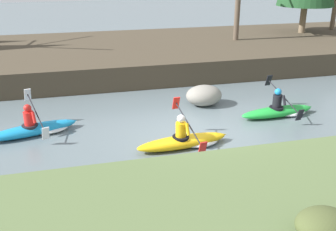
{
  "coord_description": "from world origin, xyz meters",
  "views": [
    {
      "loc": [
        -3.53,
        -10.12,
        4.98
      ],
      "look_at": [
        -0.76,
        0.71,
        0.55
      ],
      "focal_mm": 42.0,
      "sensor_mm": 36.0,
      "label": 1
    }
  ],
  "objects_px": {
    "kayaker_lead": "(280,111)",
    "kayaker_middle": "(186,140)",
    "boulder_midstream": "(204,95)",
    "kayaker_trailing": "(36,128)"
  },
  "relations": [
    {
      "from": "boulder_midstream",
      "to": "kayaker_trailing",
      "type": "bearing_deg",
      "value": -168.36
    },
    {
      "from": "kayaker_middle",
      "to": "kayaker_trailing",
      "type": "bearing_deg",
      "value": 148.7
    },
    {
      "from": "kayaker_middle",
      "to": "boulder_midstream",
      "type": "height_order",
      "value": "kayaker_middle"
    },
    {
      "from": "kayaker_lead",
      "to": "kayaker_middle",
      "type": "height_order",
      "value": "same"
    },
    {
      "from": "kayaker_lead",
      "to": "kayaker_trailing",
      "type": "distance_m",
      "value": 8.02
    },
    {
      "from": "kayaker_lead",
      "to": "kayaker_middle",
      "type": "distance_m",
      "value": 4.09
    },
    {
      "from": "kayaker_trailing",
      "to": "kayaker_middle",
      "type": "bearing_deg",
      "value": -41.66
    },
    {
      "from": "kayaker_lead",
      "to": "kayaker_middle",
      "type": "relative_size",
      "value": 1.0
    },
    {
      "from": "kayaker_middle",
      "to": "kayaker_trailing",
      "type": "xyz_separation_m",
      "value": [
        -4.2,
        1.96,
        0.0
      ]
    },
    {
      "from": "kayaker_lead",
      "to": "kayaker_trailing",
      "type": "bearing_deg",
      "value": 171.89
    }
  ]
}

